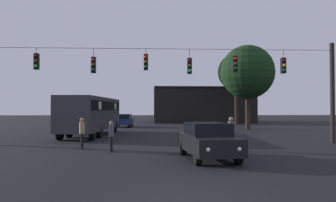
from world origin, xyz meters
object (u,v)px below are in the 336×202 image
(car_far_left, at_px, (124,120))
(tree_left_silhouette, at_px, (247,72))
(city_bus, at_px, (92,112))
(tree_behind_building, at_px, (236,72))
(pedestrian_crossing_left, at_px, (82,131))
(pedestrian_crossing_center, at_px, (231,132))
(pedestrian_crossing_right, at_px, (111,135))
(car_near_right, at_px, (208,140))

(car_far_left, bearing_deg, tree_left_silhouette, -22.74)
(city_bus, distance_m, car_far_left, 12.64)
(car_far_left, relative_size, tree_left_silhouette, 0.51)
(car_far_left, distance_m, tree_left_silhouette, 15.19)
(city_bus, relative_size, tree_behind_building, 1.16)
(pedestrian_crossing_left, distance_m, pedestrian_crossing_center, 7.72)
(pedestrian_crossing_left, relative_size, tree_behind_building, 0.17)
(pedestrian_crossing_right, height_order, tree_behind_building, tree_behind_building)
(pedestrian_crossing_center, bearing_deg, tree_left_silhouette, 71.15)
(pedestrian_crossing_left, bearing_deg, tree_left_silhouette, 50.02)
(tree_behind_building, bearing_deg, tree_left_silhouette, -98.13)
(car_near_right, height_order, pedestrian_crossing_center, pedestrian_crossing_center)
(city_bus, height_order, pedestrian_crossing_left, city_bus)
(car_near_right, distance_m, tree_behind_building, 32.01)
(tree_left_silhouette, distance_m, tree_behind_building, 10.43)
(car_near_right, distance_m, car_far_left, 25.98)
(car_far_left, height_order, pedestrian_crossing_left, pedestrian_crossing_left)
(tree_behind_building, bearing_deg, pedestrian_crossing_center, -104.96)
(tree_left_silhouette, relative_size, tree_behind_building, 0.91)
(car_near_right, xyz_separation_m, tree_left_silhouette, (7.49, 19.82, 5.12))
(car_near_right, xyz_separation_m, tree_behind_building, (8.96, 30.09, 6.28))
(pedestrian_crossing_left, bearing_deg, car_near_right, -31.60)
(car_near_right, relative_size, pedestrian_crossing_right, 2.96)
(pedestrian_crossing_center, distance_m, pedestrian_crossing_right, 5.98)
(pedestrian_crossing_left, distance_m, pedestrian_crossing_right, 2.06)
(tree_left_silhouette, bearing_deg, tree_behind_building, 81.87)
(pedestrian_crossing_left, xyz_separation_m, pedestrian_crossing_center, (7.65, -1.06, 0.04))
(pedestrian_crossing_center, distance_m, tree_behind_building, 29.05)
(car_near_right, relative_size, tree_behind_building, 0.46)
(car_far_left, relative_size, pedestrian_crossing_left, 2.69)
(car_near_right, bearing_deg, pedestrian_crossing_right, 150.12)
(pedestrian_crossing_left, height_order, tree_behind_building, tree_behind_building)
(car_far_left, relative_size, tree_behind_building, 0.46)
(car_near_right, height_order, pedestrian_crossing_left, pedestrian_crossing_left)
(city_bus, height_order, car_near_right, city_bus)
(car_near_right, bearing_deg, pedestrian_crossing_center, 58.42)
(city_bus, xyz_separation_m, car_near_right, (7.16, -12.84, -1.07))
(city_bus, distance_m, tree_behind_building, 24.17)
(car_far_left, xyz_separation_m, tree_left_silhouette, (13.19, -5.53, 5.12))
(car_near_right, bearing_deg, tree_left_silhouette, 69.30)
(pedestrian_crossing_center, height_order, pedestrian_crossing_right, pedestrian_crossing_center)
(city_bus, xyz_separation_m, tree_behind_building, (16.12, 17.25, 5.21))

